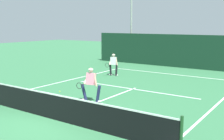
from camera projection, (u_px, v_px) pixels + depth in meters
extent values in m
plane|color=#306C42|center=(53.00, 119.00, 10.63)|extent=(80.00, 80.00, 0.00)
cube|color=white|center=(172.00, 74.00, 20.16)|extent=(9.39, 0.10, 0.01)
cube|color=white|center=(133.00, 89.00, 15.58)|extent=(7.65, 0.10, 0.01)
cube|color=white|center=(102.00, 100.00, 13.23)|extent=(0.10, 6.40, 0.01)
cylinder|color=#1E4723|center=(181.00, 135.00, 7.68)|extent=(0.09, 0.09, 1.12)
cube|color=black|center=(52.00, 107.00, 10.55)|extent=(10.12, 0.02, 0.96)
cube|color=white|center=(52.00, 94.00, 10.47)|extent=(10.12, 0.03, 0.05)
cylinder|color=#1E234C|center=(98.00, 94.00, 12.86)|extent=(0.30, 0.19, 0.82)
cylinder|color=#1E234C|center=(84.00, 92.00, 13.17)|extent=(0.36, 0.20, 0.82)
ellipsoid|color=white|center=(98.00, 101.00, 12.91)|extent=(0.27, 0.15, 0.09)
ellipsoid|color=white|center=(84.00, 100.00, 13.23)|extent=(0.27, 0.15, 0.09)
cube|color=pink|center=(91.00, 79.00, 12.90)|extent=(0.47, 0.40, 0.60)
cylinder|color=beige|center=(95.00, 80.00, 12.81)|extent=(0.21, 0.13, 0.62)
cylinder|color=beige|center=(87.00, 79.00, 13.00)|extent=(0.18, 0.54, 0.47)
sphere|color=beige|center=(91.00, 70.00, 12.83)|extent=(0.22, 0.22, 0.22)
cylinder|color=white|center=(91.00, 69.00, 12.83)|extent=(0.27, 0.27, 0.04)
cylinder|color=black|center=(83.00, 84.00, 12.83)|extent=(0.08, 0.26, 0.03)
torus|color=black|center=(79.00, 86.00, 12.53)|extent=(0.29, 0.07, 0.29)
cylinder|color=black|center=(116.00, 70.00, 19.53)|extent=(0.21, 0.18, 0.78)
cylinder|color=black|center=(111.00, 70.00, 19.66)|extent=(0.23, 0.19, 0.78)
ellipsoid|color=white|center=(116.00, 75.00, 19.59)|extent=(0.28, 0.18, 0.09)
ellipsoid|color=white|center=(111.00, 75.00, 19.72)|extent=(0.28, 0.18, 0.09)
cube|color=silver|center=(113.00, 61.00, 19.49)|extent=(0.46, 0.36, 0.56)
cylinder|color=beige|center=(116.00, 61.00, 19.43)|extent=(0.22, 0.15, 0.60)
cylinder|color=beige|center=(110.00, 61.00, 19.56)|extent=(0.22, 0.45, 0.52)
sphere|color=beige|center=(113.00, 55.00, 19.42)|extent=(0.21, 0.21, 0.21)
cylinder|color=white|center=(113.00, 55.00, 19.42)|extent=(0.28, 0.28, 0.04)
cylinder|color=black|center=(109.00, 64.00, 19.37)|extent=(0.11, 0.26, 0.03)
torus|color=black|center=(107.00, 65.00, 19.05)|extent=(0.29, 0.11, 0.29)
sphere|color=#D1E033|center=(60.00, 91.00, 14.86)|extent=(0.07, 0.07, 0.07)
cube|color=#143624|center=(189.00, 52.00, 22.69)|extent=(17.71, 0.12, 2.76)
cylinder|color=#9EA39E|center=(131.00, 26.00, 26.74)|extent=(0.18, 0.18, 6.90)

